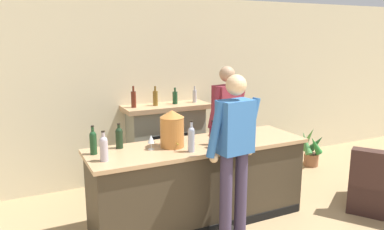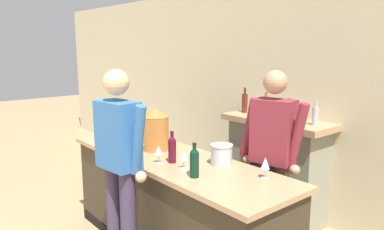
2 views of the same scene
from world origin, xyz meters
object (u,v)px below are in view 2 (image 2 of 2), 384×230
(wine_bottle_riesling_slim, at_px, (172,149))
(wine_glass_front_left, at_px, (265,164))
(wine_bottle_rose_blush, at_px, (123,122))
(fireplace_stone, at_px, (276,167))
(person_bartender, at_px, (272,159))
(wine_glass_mid_counter, at_px, (184,157))
(wine_glass_by_dispenser, at_px, (142,134))
(wine_glass_near_bucket, at_px, (158,151))
(person_customer, at_px, (120,168))
(wine_bottle_merlot_tall, at_px, (143,125))
(wine_bottle_cabernet_heavy, at_px, (139,141))
(copper_dispenser, at_px, (155,129))
(wine_bottle_port_short, at_px, (194,162))
(wine_bottle_chardonnay_pale, at_px, (104,125))
(ice_bucket_steel, at_px, (222,154))

(wine_bottle_riesling_slim, distance_m, wine_glass_front_left, 0.85)
(wine_bottle_rose_blush, relative_size, wine_bottle_riesling_slim, 1.08)
(fireplace_stone, relative_size, wine_bottle_rose_blush, 4.78)
(fireplace_stone, bearing_deg, person_bartender, -55.28)
(wine_glass_mid_counter, relative_size, wine_glass_by_dispenser, 0.93)
(wine_bottle_rose_blush, height_order, wine_glass_near_bucket, wine_bottle_rose_blush)
(person_customer, height_order, wine_glass_by_dispenser, person_customer)
(wine_bottle_merlot_tall, relative_size, wine_glass_front_left, 1.67)
(wine_glass_front_left, bearing_deg, wine_bottle_cabernet_heavy, -157.74)
(fireplace_stone, relative_size, wine_glass_front_left, 8.74)
(copper_dispenser, distance_m, wine_glass_by_dispenser, 0.27)
(copper_dispenser, distance_m, wine_bottle_port_short, 0.90)
(wine_glass_near_bucket, bearing_deg, wine_bottle_merlot_tall, 155.07)
(wine_bottle_chardonnay_pale, bearing_deg, copper_dispenser, 10.95)
(wine_bottle_cabernet_heavy, distance_m, wine_glass_near_bucket, 0.27)
(fireplace_stone, bearing_deg, wine_bottle_merlot_tall, -131.72)
(person_customer, distance_m, wine_bottle_port_short, 0.62)
(ice_bucket_steel, xyz_separation_m, wine_glass_by_dispenser, (-1.02, -0.18, 0.02))
(wine_glass_mid_counter, bearing_deg, wine_bottle_chardonnay_pale, -179.75)
(ice_bucket_steel, distance_m, wine_bottle_rose_blush, 1.63)
(wine_bottle_cabernet_heavy, xyz_separation_m, wine_bottle_chardonnay_pale, (-0.92, 0.10, -0.01))
(person_bartender, bearing_deg, fireplace_stone, 124.72)
(wine_bottle_port_short, relative_size, wine_bottle_cabernet_heavy, 0.82)
(wine_bottle_merlot_tall, height_order, wine_bottle_riesling_slim, wine_bottle_riesling_slim)
(wine_bottle_merlot_tall, distance_m, wine_bottle_riesling_slim, 1.05)
(wine_glass_mid_counter, bearing_deg, wine_bottle_riesling_slim, 173.14)
(wine_bottle_cabernet_heavy, bearing_deg, wine_glass_near_bucket, 7.21)
(wine_bottle_port_short, bearing_deg, wine_glass_near_bucket, -178.95)
(person_bartender, xyz_separation_m, wine_bottle_chardonnay_pale, (-1.84, -0.70, 0.10))
(copper_dispenser, relative_size, wine_bottle_chardonnay_pale, 1.36)
(person_customer, height_order, wine_bottle_chardonnay_pale, person_customer)
(wine_bottle_cabernet_heavy, xyz_separation_m, wine_glass_by_dispenser, (-0.36, 0.26, -0.04))
(person_customer, relative_size, wine_glass_front_left, 10.66)
(wine_bottle_port_short, height_order, wine_bottle_merlot_tall, wine_bottle_merlot_tall)
(person_bartender, distance_m, wine_bottle_merlot_tall, 1.63)
(fireplace_stone, height_order, wine_bottle_port_short, fireplace_stone)
(person_bartender, height_order, wine_bottle_rose_blush, person_bartender)
(wine_bottle_rose_blush, bearing_deg, wine_glass_by_dispenser, -10.47)
(ice_bucket_steel, height_order, wine_glass_by_dispenser, ice_bucket_steel)
(person_customer, xyz_separation_m, wine_glass_near_bucket, (-0.04, 0.41, 0.05))
(wine_glass_mid_counter, distance_m, wine_glass_front_left, 0.69)
(person_bartender, relative_size, copper_dispenser, 4.24)
(ice_bucket_steel, xyz_separation_m, wine_bottle_rose_blush, (-1.63, -0.06, 0.05))
(wine_bottle_merlot_tall, bearing_deg, wine_bottle_cabernet_heavy, -35.07)
(wine_bottle_riesling_slim, xyz_separation_m, wine_bottle_chardonnay_pale, (-1.25, -0.03, 0.01))
(ice_bucket_steel, height_order, wine_glass_front_left, ice_bucket_steel)
(copper_dispenser, bearing_deg, wine_bottle_cabernet_heavy, -66.60)
(wine_bottle_merlot_tall, height_order, wine_glass_by_dispenser, wine_bottle_merlot_tall)
(wine_bottle_port_short, bearing_deg, wine_bottle_merlot_tall, 163.35)
(wine_bottle_riesling_slim, distance_m, wine_bottle_cabernet_heavy, 0.36)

